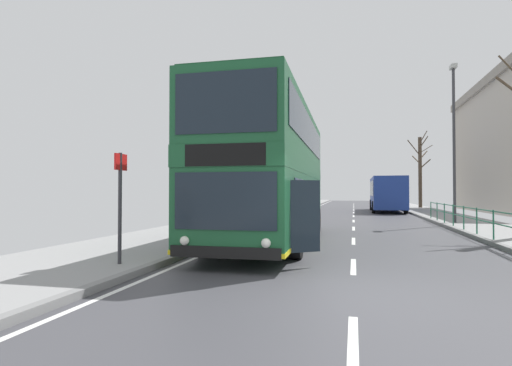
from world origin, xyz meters
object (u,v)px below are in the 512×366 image
at_px(double_decker_bus_main, 273,172).
at_px(bare_tree_far_01, 420,170).
at_px(bus_stop_sign_near, 120,195).
at_px(background_bus_far_lane, 387,193).
at_px(street_lamp_far_side, 454,131).

distance_m(double_decker_bus_main, bare_tree_far_01, 30.08).
xyz_separation_m(double_decker_bus_main, bus_stop_sign_near, (-2.27, -5.60, -0.72)).
height_order(background_bus_far_lane, bus_stop_sign_near, background_bus_far_lane).
bearing_deg(double_decker_bus_main, bus_stop_sign_near, -112.05).
height_order(double_decker_bus_main, bare_tree_far_01, bare_tree_far_01).
height_order(street_lamp_far_side, bare_tree_far_01, street_lamp_far_side).
bearing_deg(bare_tree_far_01, background_bus_far_lane, -120.68).
relative_size(background_bus_far_lane, bus_stop_sign_near, 4.01).
height_order(double_decker_bus_main, background_bus_far_lane, double_decker_bus_main).
bearing_deg(background_bus_far_lane, bus_stop_sign_near, -105.32).
relative_size(background_bus_far_lane, bare_tree_far_01, 1.28).
bearing_deg(background_bus_far_lane, bare_tree_far_01, 59.32).
height_order(double_decker_bus_main, street_lamp_far_side, street_lamp_far_side).
relative_size(street_lamp_far_side, bare_tree_far_01, 1.06).
bearing_deg(bus_stop_sign_near, bare_tree_far_01, 71.69).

